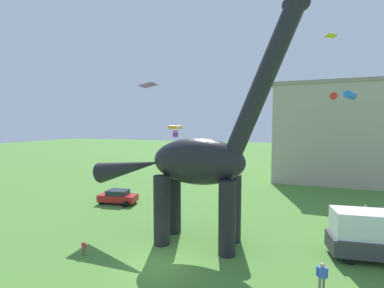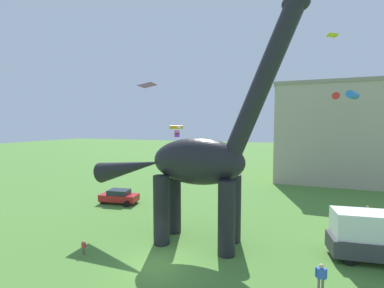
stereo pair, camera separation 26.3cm
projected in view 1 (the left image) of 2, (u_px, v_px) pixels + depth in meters
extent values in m
plane|color=#4C7F33|center=(161.00, 264.00, 16.59)|extent=(240.00, 240.00, 0.00)
cylinder|color=black|center=(233.00, 208.00, 19.78)|extent=(1.18, 1.18, 5.10)
cylinder|color=black|center=(227.00, 218.00, 17.65)|extent=(1.18, 1.18, 5.10)
cylinder|color=black|center=(174.00, 202.00, 21.39)|extent=(1.18, 1.18, 5.10)
cylinder|color=black|center=(162.00, 210.00, 19.27)|extent=(1.18, 1.18, 5.10)
ellipsoid|color=black|center=(198.00, 161.00, 19.26)|extent=(6.98, 3.01, 3.44)
cylinder|color=black|center=(263.00, 82.00, 17.36)|extent=(5.02, 1.29, 9.94)
ellipsoid|color=black|center=(296.00, 4.00, 16.38)|extent=(1.72, 1.07, 1.18)
cone|color=black|center=(129.00, 168.00, 21.25)|extent=(6.14, 1.72, 2.91)
cube|color=red|center=(118.00, 198.00, 29.31)|extent=(4.41, 2.37, 0.72)
cube|color=#232B35|center=(118.00, 192.00, 29.26)|extent=(2.47, 1.88, 0.52)
cylinder|color=black|center=(134.00, 200.00, 29.66)|extent=(0.65, 0.31, 0.62)
cylinder|color=black|center=(125.00, 204.00, 27.99)|extent=(0.65, 0.31, 0.62)
cylinder|color=black|center=(111.00, 197.00, 30.69)|extent=(0.65, 0.31, 0.62)
cylinder|color=black|center=(101.00, 202.00, 29.01)|extent=(0.65, 0.31, 0.62)
cube|color=#38383D|center=(376.00, 246.00, 16.95)|extent=(5.81, 2.75, 1.10)
cube|color=silver|center=(363.00, 224.00, 17.11)|extent=(3.80, 2.43, 1.70)
cylinder|color=black|center=(343.00, 244.00, 18.54)|extent=(0.83, 0.35, 0.80)
cylinder|color=black|center=(350.00, 258.00, 16.56)|extent=(0.83, 0.35, 0.80)
cylinder|color=#6B6056|center=(83.00, 252.00, 17.74)|extent=(0.08, 0.08, 0.48)
cylinder|color=#6B6056|center=(85.00, 252.00, 17.70)|extent=(0.08, 0.08, 0.48)
cube|color=#D1333D|center=(84.00, 246.00, 17.69)|extent=(0.26, 0.16, 0.34)
sphere|color=tan|center=(84.00, 242.00, 17.67)|extent=(0.15, 0.15, 0.15)
cylinder|color=#D1333D|center=(82.00, 245.00, 17.73)|extent=(0.06, 0.06, 0.33)
cylinder|color=#D1333D|center=(86.00, 246.00, 17.63)|extent=(0.06, 0.06, 0.33)
cylinder|color=#6B6056|center=(320.00, 284.00, 13.91)|extent=(0.13, 0.13, 0.77)
cylinder|color=#6B6056|center=(324.00, 284.00, 13.85)|extent=(0.13, 0.13, 0.77)
cube|color=blue|center=(322.00, 272.00, 13.83)|extent=(0.41, 0.26, 0.54)
sphere|color=tan|center=(322.00, 265.00, 13.80)|extent=(0.24, 0.24, 0.24)
cylinder|color=blue|center=(317.00, 271.00, 13.91)|extent=(0.10, 0.10, 0.52)
cylinder|color=blue|center=(327.00, 273.00, 13.75)|extent=(0.10, 0.10, 0.52)
cylinder|color=#6B6056|center=(364.00, 217.00, 24.13)|extent=(0.12, 0.12, 0.74)
cylinder|color=#6B6056|center=(366.00, 217.00, 24.07)|extent=(0.12, 0.12, 0.74)
cube|color=black|center=(365.00, 210.00, 24.05)|extent=(0.40, 0.25, 0.52)
sphere|color=tan|center=(366.00, 206.00, 24.02)|extent=(0.23, 0.23, 0.23)
cylinder|color=black|center=(362.00, 209.00, 24.12)|extent=(0.10, 0.10, 0.50)
cylinder|color=black|center=(368.00, 210.00, 23.97)|extent=(0.10, 0.10, 0.50)
cylinder|color=#6B6056|center=(176.00, 199.00, 29.82)|extent=(0.14, 0.14, 0.84)
cylinder|color=#6B6056|center=(177.00, 199.00, 29.76)|extent=(0.14, 0.14, 0.84)
cube|color=green|center=(176.00, 192.00, 29.74)|extent=(0.46, 0.28, 0.60)
sphere|color=tan|center=(176.00, 189.00, 29.71)|extent=(0.26, 0.26, 0.26)
cylinder|color=green|center=(174.00, 192.00, 29.82)|extent=(0.11, 0.11, 0.57)
cylinder|color=green|center=(178.00, 192.00, 29.65)|extent=(0.11, 0.11, 0.57)
cube|color=purple|center=(148.00, 85.00, 15.73)|extent=(1.05, 1.30, 0.19)
cylinder|color=#287AE5|center=(350.00, 95.00, 31.33)|extent=(2.01, 3.20, 0.87)
cone|color=red|center=(334.00, 96.00, 32.48)|extent=(1.14, 1.07, 0.91)
cube|color=yellow|center=(331.00, 36.00, 23.89)|extent=(1.01, 1.24, 0.18)
cube|color=pink|center=(175.00, 132.00, 40.44)|extent=(0.96, 0.96, 0.60)
cube|color=purple|center=(175.00, 135.00, 40.47)|extent=(0.96, 0.96, 0.60)
cylinder|color=orange|center=(175.00, 127.00, 31.70)|extent=(1.49, 1.39, 0.45)
cone|color=white|center=(177.00, 127.00, 30.90)|extent=(0.61, 0.61, 0.47)
cube|color=#B7A893|center=(334.00, 134.00, 41.97)|extent=(18.51, 12.96, 14.58)
cube|color=gray|center=(336.00, 87.00, 41.42)|extent=(18.88, 13.22, 0.50)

